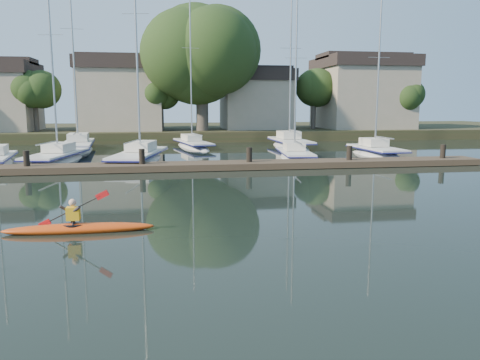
{
  "coord_description": "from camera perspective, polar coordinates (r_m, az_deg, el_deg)",
  "views": [
    {
      "loc": [
        -1.69,
        -12.08,
        3.63
      ],
      "look_at": [
        0.66,
        2.66,
        1.2
      ],
      "focal_mm": 35.0,
      "sensor_mm": 36.0,
      "label": 1
    }
  ],
  "objects": [
    {
      "name": "ground",
      "position": [
        12.73,
        -1.05,
        -7.33
      ],
      "size": [
        160.0,
        160.0,
        0.0
      ],
      "primitive_type": "plane",
      "color": "black",
      "rests_on": "ground"
    },
    {
      "name": "kayak",
      "position": [
        14.23,
        -19.13,
        -5.37
      ],
      "size": [
        4.26,
        0.91,
        1.36
      ],
      "rotation": [
        0.0,
        0.0,
        -0.01
      ],
      "color": "#D14410",
      "rests_on": "ground"
    },
    {
      "name": "dock",
      "position": [
        26.36,
        -5.3,
        1.73
      ],
      "size": [
        34.0,
        2.0,
        1.8
      ],
      "color": "#453527",
      "rests_on": "ground"
    },
    {
      "name": "sailboat_1",
      "position": [
        31.88,
        -21.4,
        1.73
      ],
      "size": [
        3.4,
        8.5,
        13.53
      ],
      "rotation": [
        0.0,
        0.0,
        -0.17
      ],
      "color": "silver",
      "rests_on": "ground"
    },
    {
      "name": "sailboat_2",
      "position": [
        30.46,
        -12.14,
        1.82
      ],
      "size": [
        4.03,
        9.7,
        15.64
      ],
      "rotation": [
        0.0,
        0.0,
        -0.2
      ],
      "color": "silver",
      "rests_on": "ground"
    },
    {
      "name": "sailboat_3",
      "position": [
        31.64,
        6.69,
        2.28
      ],
      "size": [
        2.64,
        7.28,
        11.48
      ],
      "rotation": [
        0.0,
        0.0,
        -0.11
      ],
      "color": "silver",
      "rests_on": "ground"
    },
    {
      "name": "sailboat_4",
      "position": [
        34.84,
        16.21,
        2.57
      ],
      "size": [
        2.34,
        7.1,
        11.96
      ],
      "rotation": [
        0.0,
        0.0,
        0.03
      ],
      "color": "silver",
      "rests_on": "ground"
    },
    {
      "name": "sailboat_5",
      "position": [
        39.59,
        -19.08,
        3.18
      ],
      "size": [
        3.22,
        9.92,
        16.14
      ],
      "rotation": [
        0.0,
        0.0,
        0.1
      ],
      "color": "silver",
      "rests_on": "ground"
    },
    {
      "name": "sailboat_6",
      "position": [
        40.1,
        -5.77,
        3.76
      ],
      "size": [
        3.54,
        9.05,
        14.08
      ],
      "rotation": [
        0.0,
        0.0,
        0.2
      ],
      "color": "silver",
      "rests_on": "ground"
    },
    {
      "name": "sailboat_7",
      "position": [
        40.22,
        6.11,
        3.7
      ],
      "size": [
        2.45,
        8.89,
        14.29
      ],
      "rotation": [
        0.0,
        0.0,
        0.01
      ],
      "color": "silver",
      "rests_on": "ground"
    },
    {
      "name": "shore",
      "position": [
        52.48,
        -5.51,
        8.76
      ],
      "size": [
        90.0,
        25.25,
        12.75
      ],
      "color": "#232E17",
      "rests_on": "ground"
    }
  ]
}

